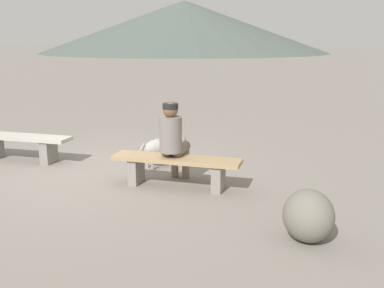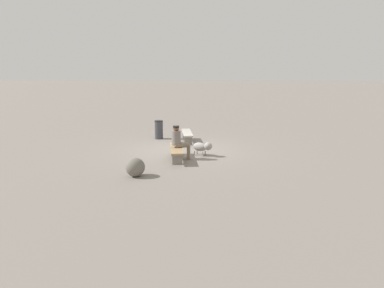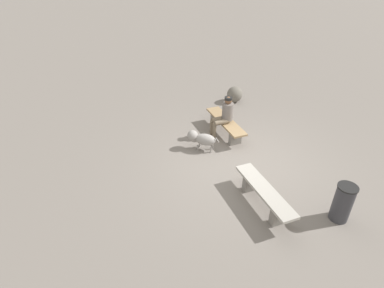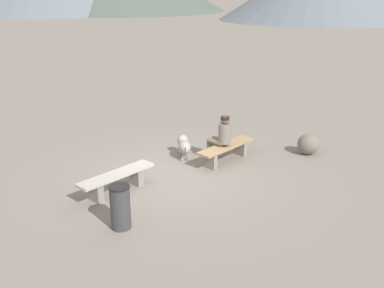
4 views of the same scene
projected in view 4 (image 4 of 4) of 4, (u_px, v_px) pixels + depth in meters
ground at (175, 176)px, 10.57m from camera, size 210.00×210.00×0.06m
bench_left at (117, 179)px, 9.59m from camera, size 1.89×0.75×0.45m
bench_right at (226, 150)px, 11.31m from camera, size 1.89×0.77×0.44m
seated_person at (221, 135)px, 11.19m from camera, size 0.41×0.66×1.21m
dog at (184, 145)px, 11.57m from camera, size 0.59×0.82×0.53m
trash_bin at (120, 207)px, 8.14m from camera, size 0.40×0.40×0.85m
boulder at (308, 144)px, 11.80m from camera, size 0.77×0.78×0.56m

